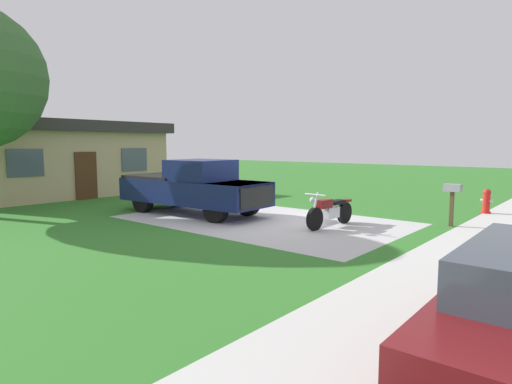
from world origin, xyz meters
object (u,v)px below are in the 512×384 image
motorcycle (330,211)px  fire_hydrant (486,201)px  mailbox (452,194)px  pickup_truck (192,187)px  neighbor_house (58,158)px

motorcycle → fire_hydrant: (5.75, -2.96, -0.05)m
fire_hydrant → mailbox: 3.41m
fire_hydrant → mailbox: size_ratio=0.69×
motorcycle → mailbox: (2.40, -2.72, 0.51)m
motorcycle → pickup_truck: (-0.97, 4.96, 0.48)m
fire_hydrant → neighbor_house: size_ratio=0.09×
pickup_truck → fire_hydrant: bearing=-49.7°
motorcycle → fire_hydrant: motorcycle is taller
motorcycle → pickup_truck: pickup_truck is taller
motorcycle → neighbor_house: neighbor_house is taller
mailbox → pickup_truck: bearing=113.7°
pickup_truck → mailbox: bearing=-66.3°
fire_hydrant → mailbox: (-3.35, 0.24, 0.55)m
pickup_truck → neighbor_house: bearing=91.8°
motorcycle → mailbox: mailbox is taller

